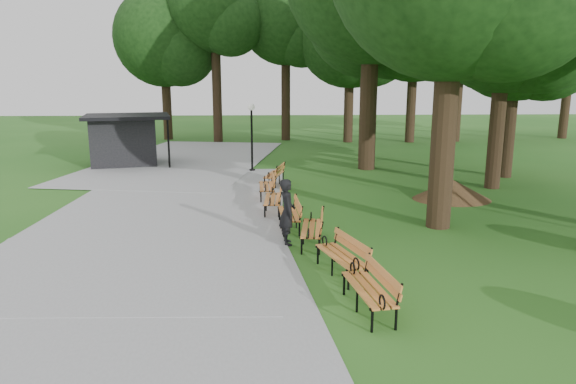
{
  "coord_description": "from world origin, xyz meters",
  "views": [
    {
      "loc": [
        -0.66,
        -13.94,
        4.31
      ],
      "look_at": [
        0.03,
        0.75,
        1.1
      ],
      "focal_mm": 32.32,
      "sensor_mm": 36.0,
      "label": 1
    }
  ],
  "objects_px": {
    "lamp_post": "(252,123)",
    "bench_6": "(274,174)",
    "dirt_mound": "(452,189)",
    "bench_0": "(368,289)",
    "person": "(287,212)",
    "bench_3": "(289,214)",
    "bench_4": "(273,199)",
    "kiosk": "(124,140)",
    "lawn_tree_4": "(370,13)",
    "bench_5": "(266,186)",
    "bench_1": "(341,256)",
    "bench_2": "(312,229)",
    "lawn_tree_1": "(507,11)",
    "lawn_tree_5": "(518,31)"
  },
  "relations": [
    {
      "from": "kiosk",
      "to": "lawn_tree_4",
      "type": "relative_size",
      "value": 0.37
    },
    {
      "from": "lamp_post",
      "to": "bench_6",
      "type": "xyz_separation_m",
      "value": [
        0.98,
        -3.34,
        -1.86
      ]
    },
    {
      "from": "kiosk",
      "to": "bench_1",
      "type": "height_order",
      "value": "kiosk"
    },
    {
      "from": "bench_0",
      "to": "bench_2",
      "type": "distance_m",
      "value": 4.15
    },
    {
      "from": "bench_1",
      "to": "lawn_tree_4",
      "type": "xyz_separation_m",
      "value": [
        3.72,
        16.36,
        7.13
      ]
    },
    {
      "from": "dirt_mound",
      "to": "bench_0",
      "type": "height_order",
      "value": "bench_0"
    },
    {
      "from": "person",
      "to": "bench_4",
      "type": "distance_m",
      "value": 3.46
    },
    {
      "from": "bench_3",
      "to": "bench_4",
      "type": "height_order",
      "value": "same"
    },
    {
      "from": "person",
      "to": "dirt_mound",
      "type": "distance_m",
      "value": 7.99
    },
    {
      "from": "person",
      "to": "lamp_post",
      "type": "xyz_separation_m",
      "value": [
        -1.17,
        11.25,
        1.41
      ]
    },
    {
      "from": "kiosk",
      "to": "bench_0",
      "type": "bearing_deg",
      "value": -75.47
    },
    {
      "from": "person",
      "to": "bench_3",
      "type": "distance_m",
      "value": 1.53
    },
    {
      "from": "bench_2",
      "to": "lawn_tree_1",
      "type": "height_order",
      "value": "lawn_tree_1"
    },
    {
      "from": "kiosk",
      "to": "lamp_post",
      "type": "xyz_separation_m",
      "value": [
        6.55,
        -2.2,
        1.02
      ]
    },
    {
      "from": "person",
      "to": "bench_2",
      "type": "height_order",
      "value": "person"
    },
    {
      "from": "kiosk",
      "to": "bench_1",
      "type": "xyz_separation_m",
      "value": [
        8.82,
        -15.74,
        -0.84
      ]
    },
    {
      "from": "kiosk",
      "to": "bench_5",
      "type": "distance_m",
      "value": 10.76
    },
    {
      "from": "lamp_post",
      "to": "bench_5",
      "type": "relative_size",
      "value": 1.68
    },
    {
      "from": "bench_5",
      "to": "lawn_tree_5",
      "type": "relative_size",
      "value": 0.2
    },
    {
      "from": "bench_0",
      "to": "bench_1",
      "type": "height_order",
      "value": "same"
    },
    {
      "from": "bench_1",
      "to": "bench_2",
      "type": "xyz_separation_m",
      "value": [
        -0.46,
        2.21,
        0.0
      ]
    },
    {
      "from": "bench_4",
      "to": "bench_5",
      "type": "xyz_separation_m",
      "value": [
        -0.19,
        2.09,
        0.0
      ]
    },
    {
      "from": "person",
      "to": "lamp_post",
      "type": "distance_m",
      "value": 11.4
    },
    {
      "from": "bench_0",
      "to": "bench_6",
      "type": "relative_size",
      "value": 1.0
    },
    {
      "from": "bench_1",
      "to": "bench_6",
      "type": "height_order",
      "value": "same"
    },
    {
      "from": "dirt_mound",
      "to": "bench_1",
      "type": "relative_size",
      "value": 1.25
    },
    {
      "from": "kiosk",
      "to": "bench_3",
      "type": "height_order",
      "value": "kiosk"
    },
    {
      "from": "bench_4",
      "to": "bench_6",
      "type": "height_order",
      "value": "same"
    },
    {
      "from": "bench_3",
      "to": "person",
      "type": "bearing_deg",
      "value": -6.96
    },
    {
      "from": "dirt_mound",
      "to": "lawn_tree_1",
      "type": "relative_size",
      "value": 0.24
    },
    {
      "from": "dirt_mound",
      "to": "bench_2",
      "type": "distance_m",
      "value": 7.53
    },
    {
      "from": "lamp_post",
      "to": "bench_4",
      "type": "relative_size",
      "value": 1.68
    },
    {
      "from": "person",
      "to": "dirt_mound",
      "type": "bearing_deg",
      "value": -57.12
    },
    {
      "from": "dirt_mound",
      "to": "bench_0",
      "type": "distance_m",
      "value": 10.36
    },
    {
      "from": "kiosk",
      "to": "lawn_tree_1",
      "type": "bearing_deg",
      "value": -34.53
    },
    {
      "from": "dirt_mound",
      "to": "bench_3",
      "type": "relative_size",
      "value": 1.25
    },
    {
      "from": "bench_0",
      "to": "lawn_tree_4",
      "type": "height_order",
      "value": "lawn_tree_4"
    },
    {
      "from": "bench_3",
      "to": "lawn_tree_5",
      "type": "height_order",
      "value": "lawn_tree_5"
    },
    {
      "from": "lamp_post",
      "to": "bench_6",
      "type": "bearing_deg",
      "value": -73.65
    },
    {
      "from": "lawn_tree_5",
      "to": "lamp_post",
      "type": "bearing_deg",
      "value": 169.95
    },
    {
      "from": "bench_2",
      "to": "bench_5",
      "type": "height_order",
      "value": "same"
    },
    {
      "from": "kiosk",
      "to": "bench_0",
      "type": "relative_size",
      "value": 2.15
    },
    {
      "from": "bench_4",
      "to": "bench_0",
      "type": "bearing_deg",
      "value": 15.77
    },
    {
      "from": "lawn_tree_1",
      "to": "bench_5",
      "type": "bearing_deg",
      "value": -171.29
    },
    {
      "from": "dirt_mound",
      "to": "lawn_tree_4",
      "type": "height_order",
      "value": "lawn_tree_4"
    },
    {
      "from": "person",
      "to": "bench_5",
      "type": "height_order",
      "value": "person"
    },
    {
      "from": "lawn_tree_1",
      "to": "dirt_mound",
      "type": "bearing_deg",
      "value": -140.46
    },
    {
      "from": "bench_1",
      "to": "lawn_tree_5",
      "type": "height_order",
      "value": "lawn_tree_5"
    },
    {
      "from": "bench_6",
      "to": "lamp_post",
      "type": "bearing_deg",
      "value": -150.29
    },
    {
      "from": "bench_0",
      "to": "bench_3",
      "type": "height_order",
      "value": "same"
    }
  ]
}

